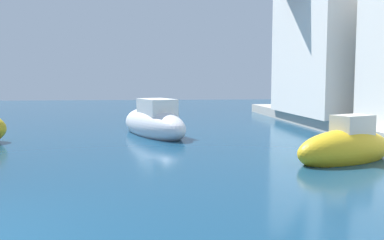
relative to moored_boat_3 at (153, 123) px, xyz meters
name	(u,v)px	position (x,y,z in m)	size (l,w,h in m)	color
quay_promenade	(261,234)	(1.09, -11.14, -0.19)	(44.00, 32.00, 0.50)	#ADA89E
moored_boat_3	(153,123)	(0.00, 0.00, 0.00)	(3.14, 5.06, 1.69)	white
moored_boat_4	(346,148)	(4.83, -5.80, -0.09)	(3.35, 2.34, 1.42)	gold
waterfront_building_annex	(360,38)	(9.78, 2.85, 3.64)	(6.79, 7.32, 7.04)	white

